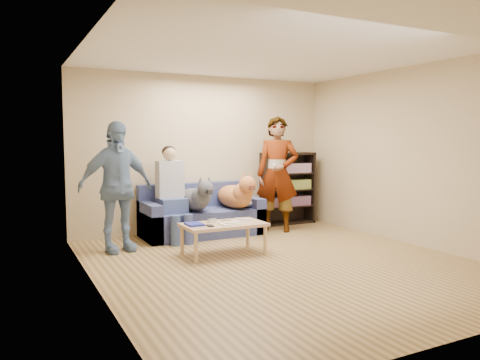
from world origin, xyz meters
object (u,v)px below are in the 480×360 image
person_standing_left (116,187)px  notebook_blue (194,224)px  sofa (201,218)px  coffee_table (224,227)px  person_seated (172,190)px  dog_gray (196,198)px  bookshelf (287,187)px  person_standing_right (277,174)px  camera_silver (212,221)px  dog_tan (237,195)px

person_standing_left → notebook_blue: bearing=-53.3°
sofa → coffee_table: size_ratio=1.73×
person_seated → dog_gray: 0.40m
person_standing_left → notebook_blue: person_standing_left is taller
person_standing_left → bookshelf: size_ratio=1.38×
dog_gray → bookshelf: bearing=11.8°
person_standing_right → person_standing_left: 2.73m
sofa → bookshelf: 1.86m
person_standing_left → coffee_table: 1.57m
notebook_blue → person_seated: size_ratio=0.18×
person_standing_right → dog_gray: person_standing_right is taller
person_standing_right → camera_silver: (-1.60, -0.92, -0.51)m
person_standing_right → camera_silver: person_standing_right is taller
coffee_table → bookshelf: (2.01, 1.55, 0.31)m
notebook_blue → dog_gray: size_ratio=0.21×
sofa → person_seated: person_seated is taller
dog_gray → coffee_table: 1.18m
person_standing_left → person_seated: size_ratio=1.22×
camera_silver → dog_gray: 1.06m
person_standing_right → dog_gray: (-1.42, 0.10, -0.33)m
person_standing_left → camera_silver: person_standing_left is taller
person_standing_right → camera_silver: bearing=-112.4°
camera_silver → sofa: (0.33, 1.20, -0.16)m
person_standing_left → sofa: (1.45, 0.51, -0.61)m
notebook_blue → sofa: size_ratio=0.14×
camera_silver → coffee_table: (0.12, -0.12, -0.07)m
dog_tan → coffee_table: dog_tan is taller
notebook_blue → person_seated: person_seated is taller
notebook_blue → camera_silver: camera_silver is taller
dog_gray → notebook_blue: bearing=-112.5°
person_seated → coffee_table: (0.31, -1.19, -0.40)m
person_standing_right → person_seated: size_ratio=1.30×
notebook_blue → person_seated: 1.20m
dog_tan → bookshelf: size_ratio=0.90×
person_standing_left → bookshelf: (3.25, 0.74, -0.22)m
sofa → dog_gray: 0.42m
person_standing_right → dog_tan: bearing=-146.6°
sofa → person_standing_left: bearing=-160.7°
sofa → person_seated: (-0.52, -0.13, 0.49)m
dog_tan → dog_gray: bearing=175.8°
coffee_table → notebook_blue: bearing=172.9°
notebook_blue → dog_gray: bearing=67.5°
bookshelf → dog_gray: bearing=-168.2°
dog_tan → sofa: bearing=157.3°
coffee_table → bookshelf: bearing=37.7°
camera_silver → dog_tan: 1.32m
sofa → dog_tan: bearing=-22.7°
person_standing_right → notebook_blue: size_ratio=7.37×
person_standing_right → bookshelf: 0.79m
bookshelf → notebook_blue: bearing=-148.1°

